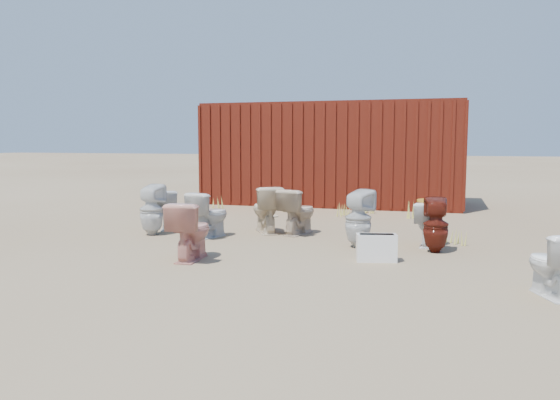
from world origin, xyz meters
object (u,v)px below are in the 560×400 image
(loose_tank, at_px, (376,248))
(toilet_back_a, at_px, (152,210))
(toilet_back_beige_right, at_px, (298,212))
(toilet_front_maroon, at_px, (436,225))
(toilet_front_c, at_px, (209,215))
(toilet_back_e, at_px, (358,219))
(toilet_front_pink, at_px, (191,231))
(toilet_front_a, at_px, (167,210))
(toilet_back_yellowlid, at_px, (428,224))
(toilet_back_beige_left, at_px, (266,209))
(shipping_container, at_px, (334,154))
(toilet_front_e, at_px, (552,264))

(loose_tank, bearing_deg, toilet_back_a, 151.97)
(toilet_back_beige_right, bearing_deg, toilet_front_maroon, 174.49)
(toilet_front_maroon, height_order, toilet_back_beige_right, toilet_front_maroon)
(toilet_back_a, xyz_separation_m, loose_tank, (3.72, -0.94, -0.23))
(toilet_front_c, height_order, toilet_back_e, toilet_back_e)
(toilet_front_maroon, relative_size, toilet_back_e, 0.91)
(toilet_front_c, bearing_deg, toilet_front_pink, 123.39)
(toilet_back_beige_right, bearing_deg, loose_tank, 147.63)
(toilet_back_a, xyz_separation_m, toilet_back_beige_right, (2.26, 0.74, -0.04))
(toilet_front_a, height_order, toilet_front_pink, toilet_front_pink)
(toilet_back_a, relative_size, loose_tank, 1.64)
(toilet_front_a, height_order, loose_tank, toilet_front_a)
(toilet_front_maroon, distance_m, toilet_back_yellowlid, 0.48)
(toilet_front_pink, relative_size, toilet_back_e, 0.91)
(loose_tank, bearing_deg, toilet_back_yellowlid, 50.93)
(toilet_front_a, relative_size, toilet_front_maroon, 0.91)
(toilet_back_beige_left, height_order, loose_tank, toilet_back_beige_left)
(toilet_back_yellowlid, bearing_deg, toilet_back_beige_right, -7.74)
(toilet_front_a, distance_m, toilet_back_e, 3.45)
(toilet_front_a, xyz_separation_m, toilet_back_a, (0.03, -0.57, 0.07))
(toilet_front_a, height_order, toilet_back_beige_right, toilet_back_beige_right)
(toilet_back_e, bearing_deg, toilet_front_maroon, -156.27)
(toilet_back_beige_left, xyz_separation_m, toilet_back_e, (1.66, -0.82, 0.02))
(toilet_back_a, bearing_deg, toilet_front_c, -171.66)
(toilet_front_pink, distance_m, toilet_back_beige_left, 2.27)
(shipping_container, bearing_deg, toilet_back_yellowlid, -64.83)
(toilet_back_yellowlid, xyz_separation_m, toilet_back_e, (-0.95, -0.41, 0.09))
(toilet_front_c, relative_size, loose_tank, 1.44)
(toilet_back_beige_left, xyz_separation_m, toilet_back_yellowlid, (2.60, -0.41, -0.07))
(toilet_back_yellowlid, relative_size, loose_tank, 1.29)
(toilet_back_beige_left, height_order, toilet_back_beige_right, toilet_back_beige_left)
(toilet_back_a, bearing_deg, toilet_back_beige_right, -157.43)
(toilet_front_pink, height_order, toilet_front_e, toilet_front_pink)
(toilet_front_maroon, xyz_separation_m, toilet_back_beige_right, (-2.17, 0.87, -0.00))
(toilet_front_maroon, distance_m, toilet_back_beige_right, 2.34)
(toilet_front_pink, height_order, toilet_back_a, toilet_back_a)
(toilet_front_pink, height_order, toilet_back_e, toilet_back_e)
(toilet_back_beige_left, bearing_deg, toilet_front_pink, 51.08)
(loose_tank, bearing_deg, toilet_back_beige_left, 126.40)
(shipping_container, xyz_separation_m, loose_tank, (1.78, -6.30, -1.02))
(shipping_container, distance_m, toilet_front_pink, 6.95)
(toilet_back_e, bearing_deg, toilet_front_e, 164.70)
(toilet_back_a, relative_size, toilet_back_beige_left, 1.05)
(toilet_front_pink, bearing_deg, toilet_back_beige_left, -100.11)
(shipping_container, distance_m, toilet_front_a, 5.25)
(toilet_front_pink, relative_size, loose_tank, 1.51)
(toilet_front_a, distance_m, toilet_front_pink, 2.55)
(toilet_back_beige_right, xyz_separation_m, toilet_back_e, (1.11, -0.82, 0.04))
(toilet_front_a, distance_m, toilet_front_maroon, 4.51)
(toilet_front_maroon, height_order, toilet_back_yellowlid, toilet_front_maroon)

